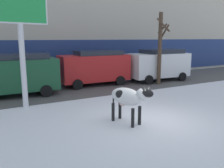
# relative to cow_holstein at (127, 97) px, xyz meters

# --- Properties ---
(ground_plane) EXTENTS (120.00, 120.00, 0.00)m
(ground_plane) POSITION_rel_cow_holstein_xyz_m (1.01, -0.16, -1.00)
(ground_plane) COLOR white
(road_strip) EXTENTS (60.00, 5.60, 0.01)m
(road_strip) POSITION_rel_cow_holstein_xyz_m (1.01, 6.97, -1.00)
(road_strip) COLOR #514F4C
(road_strip) RESTS_ON ground
(cow_holstein) EXTENTS (0.97, 1.93, 1.54)m
(cow_holstein) POSITION_rel_cow_holstein_xyz_m (0.00, 0.00, 0.00)
(cow_holstein) COLOR silver
(cow_holstein) RESTS_ON ground
(billboard) EXTENTS (2.49, 0.80, 5.56)m
(billboard) POSITION_rel_cow_holstein_xyz_m (-2.97, 3.94, 3.31)
(billboard) COLOR silver
(billboard) RESTS_ON ground
(car_darkgreen_van) EXTENTS (4.68, 2.29, 2.32)m
(car_darkgreen_van) POSITION_rel_cow_holstein_xyz_m (-3.05, 6.58, 0.24)
(car_darkgreen_van) COLOR #194C2D
(car_darkgreen_van) RESTS_ON ground
(car_red_van) EXTENTS (4.68, 2.29, 2.32)m
(car_red_van) POSITION_rel_cow_holstein_xyz_m (2.08, 7.35, 0.24)
(car_red_van) COLOR red
(car_red_van) RESTS_ON ground
(car_white_van) EXTENTS (4.68, 2.29, 2.32)m
(car_white_van) POSITION_rel_cow_holstein_xyz_m (6.97, 6.57, 0.24)
(car_white_van) COLOR white
(car_white_van) RESTS_ON ground
(pedestrian_near_billboard) EXTENTS (0.36, 0.24, 1.73)m
(pedestrian_near_billboard) POSITION_rel_cow_holstein_xyz_m (5.59, 10.32, -0.12)
(pedestrian_near_billboard) COLOR #282833
(pedestrian_near_billboard) RESTS_ON ground
(pedestrian_by_cars) EXTENTS (0.36, 0.24, 1.73)m
(pedestrian_by_cars) POSITION_rel_cow_holstein_xyz_m (0.83, 10.32, -0.12)
(pedestrian_by_cars) COLOR #282833
(pedestrian_by_cars) RESTS_ON ground
(bare_tree_left_lot) EXTENTS (1.06, 1.07, 4.81)m
(bare_tree_left_lot) POSITION_rel_cow_holstein_xyz_m (6.08, 5.42, 1.56)
(bare_tree_left_lot) COLOR #4C3828
(bare_tree_left_lot) RESTS_ON ground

